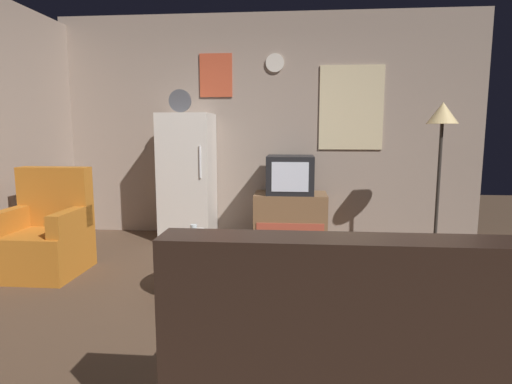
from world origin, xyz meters
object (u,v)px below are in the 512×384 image
(tv_stand, at_px, (290,217))
(standing_lamp, at_px, (442,125))
(coffee_table, at_px, (213,269))
(crt_tv, at_px, (290,175))
(mug_ceramic_white, at_px, (200,234))
(remote_control, at_px, (213,245))
(couch, at_px, (374,362))
(mug_ceramic_tan, at_px, (203,242))
(wine_glass, at_px, (194,234))
(fridge, at_px, (188,176))
(armchair, at_px, (46,236))

(tv_stand, bearing_deg, standing_lamp, -12.80)
(coffee_table, bearing_deg, crt_tv, 71.28)
(mug_ceramic_white, xyz_separation_m, remote_control, (0.14, -0.21, -0.03))
(remote_control, relative_size, couch, 0.09)
(coffee_table, distance_m, remote_control, 0.26)
(crt_tv, distance_m, mug_ceramic_tan, 2.03)
(standing_lamp, distance_m, mug_ceramic_white, 2.76)
(wine_glass, relative_size, mug_ceramic_white, 1.67)
(wine_glass, bearing_deg, tv_stand, 67.60)
(fridge, height_order, mug_ceramic_tan, fridge)
(fridge, bearing_deg, coffee_table, -70.31)
(coffee_table, distance_m, couch, 1.76)
(fridge, distance_m, couch, 3.65)
(remote_control, xyz_separation_m, couch, (0.96, -1.33, -0.13))
(tv_stand, relative_size, armchair, 0.88)
(standing_lamp, distance_m, armchair, 4.04)
(crt_tv, height_order, coffee_table, crt_tv)
(fridge, bearing_deg, armchair, -126.13)
(standing_lamp, bearing_deg, armchair, -165.63)
(coffee_table, relative_size, couch, 0.42)
(wine_glass, xyz_separation_m, mug_ceramic_white, (0.02, 0.12, -0.03))
(coffee_table, distance_m, armchair, 1.69)
(standing_lamp, bearing_deg, crt_tv, 167.29)
(standing_lamp, bearing_deg, couch, -112.23)
(mug_ceramic_white, distance_m, armchair, 1.56)
(mug_ceramic_white, bearing_deg, armchair, 167.54)
(fridge, bearing_deg, standing_lamp, -8.11)
(tv_stand, xyz_separation_m, remote_control, (-0.57, -1.86, 0.16))
(remote_control, bearing_deg, standing_lamp, 3.17)
(tv_stand, relative_size, standing_lamp, 0.53)
(fridge, relative_size, remote_control, 11.80)
(armchair, bearing_deg, crt_tv, 30.69)
(mug_ceramic_white, xyz_separation_m, mug_ceramic_tan, (0.08, -0.25, 0.00))
(fridge, relative_size, crt_tv, 3.28)
(crt_tv, height_order, remote_control, crt_tv)
(mug_ceramic_white, bearing_deg, standing_lamp, 29.94)
(fridge, height_order, armchair, fridge)
(standing_lamp, height_order, couch, standing_lamp)
(couch, bearing_deg, remote_control, 125.74)
(crt_tv, xyz_separation_m, couch, (0.40, -3.20, -0.48))
(mug_ceramic_white, relative_size, armchair, 0.09)
(crt_tv, bearing_deg, wine_glass, -112.21)
(remote_control, relative_size, armchair, 0.16)
(tv_stand, bearing_deg, fridge, 177.92)
(fridge, bearing_deg, tv_stand, -2.08)
(tv_stand, height_order, mug_ceramic_tan, tv_stand)
(armchair, height_order, couch, armchair)
(mug_ceramic_white, height_order, armchair, armchair)
(tv_stand, xyz_separation_m, crt_tv, (-0.01, -0.00, 0.51))
(fridge, bearing_deg, mug_ceramic_white, -72.99)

